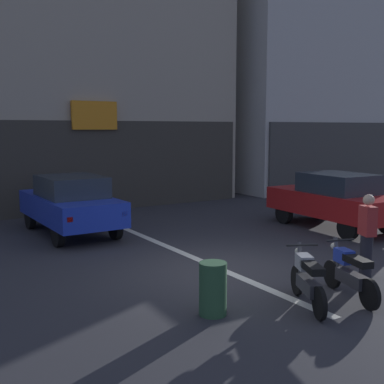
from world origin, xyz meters
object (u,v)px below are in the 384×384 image
(car_blue_crossing_near, at_px, (70,203))
(car_red_parked_kerbside, at_px, (335,199))
(motorcycle_silver_row_leftmost, at_px, (307,279))
(motorcycle_blue_row_left_mid, at_px, (350,272))
(trash_bin, at_px, (213,289))
(person_by_motorcycles, at_px, (367,236))

(car_blue_crossing_near, xyz_separation_m, car_red_parked_kerbside, (6.82, -3.36, 0.00))
(motorcycle_silver_row_leftmost, relative_size, motorcycle_blue_row_left_mid, 0.94)
(car_blue_crossing_near, bearing_deg, trash_bin, -89.83)
(car_blue_crossing_near, bearing_deg, car_red_parked_kerbside, -26.23)
(motorcycle_blue_row_left_mid, relative_size, trash_bin, 1.90)
(car_red_parked_kerbside, height_order, motorcycle_silver_row_leftmost, car_red_parked_kerbside)
(car_red_parked_kerbside, height_order, trash_bin, car_red_parked_kerbside)
(motorcycle_silver_row_leftmost, bearing_deg, car_blue_crossing_near, 101.82)
(person_by_motorcycles, bearing_deg, trash_bin, 179.73)
(person_by_motorcycles, bearing_deg, motorcycle_silver_row_leftmost, -166.69)
(motorcycle_silver_row_leftmost, distance_m, person_by_motorcycles, 2.18)
(car_red_parked_kerbside, xyz_separation_m, trash_bin, (-6.80, -3.63, -0.46))
(motorcycle_silver_row_leftmost, bearing_deg, trash_bin, 161.73)
(car_blue_crossing_near, bearing_deg, motorcycle_blue_row_left_mid, -72.00)
(person_by_motorcycles, bearing_deg, motorcycle_blue_row_left_mid, -153.11)
(motorcycle_silver_row_leftmost, height_order, trash_bin, motorcycle_silver_row_leftmost)
(car_red_parked_kerbside, bearing_deg, motorcycle_silver_row_leftmost, -141.75)
(person_by_motorcycles, xyz_separation_m, trash_bin, (-3.64, 0.02, -0.43))
(car_red_parked_kerbside, distance_m, motorcycle_blue_row_left_mid, 6.09)
(car_red_parked_kerbside, relative_size, person_by_motorcycles, 2.50)
(person_by_motorcycles, distance_m, trash_bin, 3.66)
(person_by_motorcycles, relative_size, trash_bin, 1.96)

